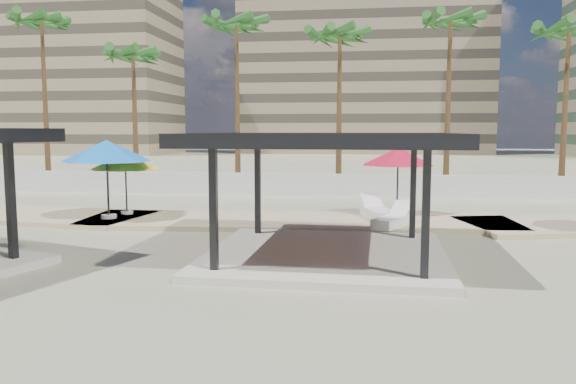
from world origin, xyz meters
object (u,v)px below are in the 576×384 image
Objects in this scene: pavilion_central at (327,184)px; lounger_b at (392,221)px; lounger_c at (378,213)px; umbrella_c at (398,157)px.

pavilion_central is 3.16× the size of lounger_b.
umbrella_c is at bearing -41.22° from lounger_c.
lounger_c is (1.52, 6.08, -1.64)m from pavilion_central.
lounger_c is at bearing 77.32° from pavilion_central.
lounger_b is 1.67m from lounger_c.
umbrella_c reaches higher than lounger_b.
lounger_b is (1.98, 4.47, -1.66)m from pavilion_central.
pavilion_central is 6.47m from lounger_c.
pavilion_central reaches higher than lounger_c.
umbrella_c is 3.94m from lounger_b.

